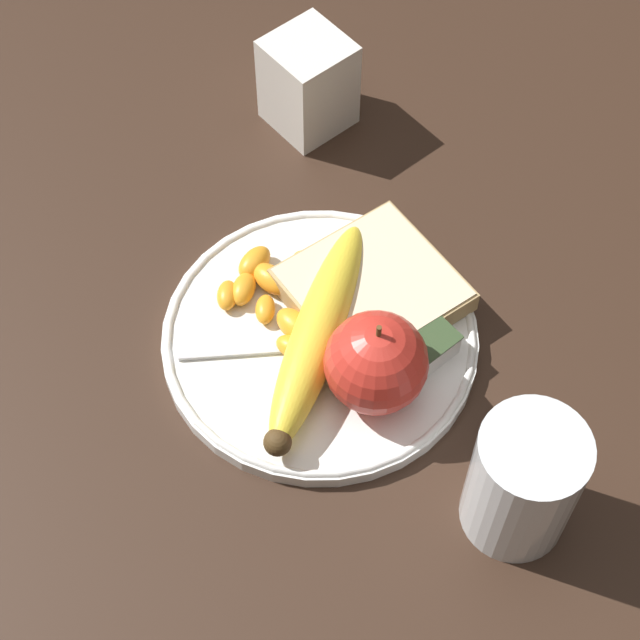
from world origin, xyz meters
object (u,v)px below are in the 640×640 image
object	(u,v)px
apple	(376,363)
banana	(317,334)
bread_slice	(374,292)
fork	(310,344)
condiment_caddy	(308,83)
jam_packet	(422,345)
plate	(320,337)
juice_glass	(523,484)

from	to	relation	value
apple	banana	xyz separation A→B (m)	(-0.01, 0.05, -0.02)
bread_slice	fork	size ratio (longest dim) A/B	0.87
apple	condiment_caddy	xyz separation A→B (m)	(0.14, 0.24, -0.01)
banana	bread_slice	distance (m)	0.06
fork	apple	bearing A→B (deg)	-43.06
bread_slice	jam_packet	world-z (taller)	same
plate	banana	xyz separation A→B (m)	(-0.01, -0.01, 0.02)
juice_glass	jam_packet	size ratio (longest dim) A/B	2.23
condiment_caddy	bread_slice	bearing A→B (deg)	-115.82
juice_glass	banana	distance (m)	0.18
juice_glass	condiment_caddy	xyz separation A→B (m)	(0.13, 0.37, -0.01)
apple	plate	bearing A→B (deg)	90.07
plate	juice_glass	bearing A→B (deg)	-86.36
banana	juice_glass	bearing A→B (deg)	-83.57
apple	bread_slice	world-z (taller)	apple
condiment_caddy	plate	bearing A→B (deg)	-127.64
fork	jam_packet	world-z (taller)	jam_packet
fork	condiment_caddy	world-z (taller)	condiment_caddy
plate	juice_glass	distance (m)	0.19
jam_packet	condiment_caddy	bearing A→B (deg)	68.74
banana	jam_packet	bearing A→B (deg)	-43.80
condiment_caddy	juice_glass	bearing A→B (deg)	-109.11
bread_slice	apple	bearing A→B (deg)	-131.51
fork	banana	bearing A→B (deg)	-19.62
apple	banana	distance (m)	0.06
juice_glass	fork	bearing A→B (deg)	97.27
bread_slice	condiment_caddy	size ratio (longest dim) A/B	1.48
plate	bread_slice	world-z (taller)	bread_slice
jam_packet	condiment_caddy	size ratio (longest dim) A/B	0.55
juice_glass	apple	world-z (taller)	juice_glass
plate	fork	world-z (taller)	fork
plate	bread_slice	xyz separation A→B (m)	(0.05, -0.00, 0.02)
banana	fork	world-z (taller)	banana
plate	banana	world-z (taller)	banana
juice_glass	bread_slice	distance (m)	0.19
jam_packet	banana	bearing A→B (deg)	136.20
plate	condiment_caddy	xyz separation A→B (m)	(0.14, 0.18, 0.03)
jam_packet	juice_glass	bearing A→B (deg)	-104.94
bread_slice	jam_packet	distance (m)	0.06
plate	fork	distance (m)	0.01
apple	banana	world-z (taller)	apple
juice_glass	condiment_caddy	size ratio (longest dim) A/B	1.23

